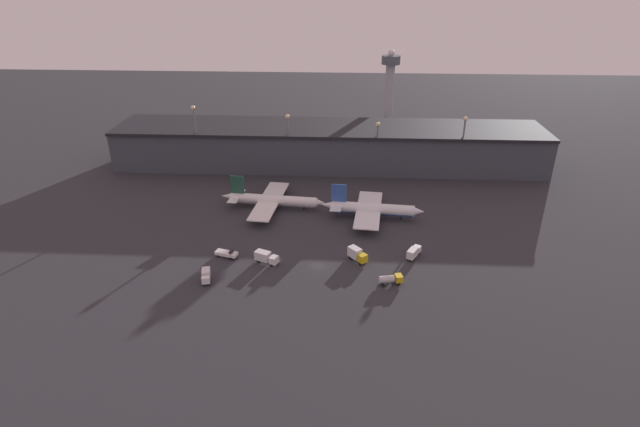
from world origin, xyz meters
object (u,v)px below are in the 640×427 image
service_vehicle_0 (227,254)px  airplane_0 (272,200)px  service_vehicle_2 (414,252)px  service_vehicle_3 (206,275)px  service_vehicle_1 (266,257)px  service_vehicle_4 (391,279)px  control_tower (389,87)px  airplane_1 (371,209)px  service_vehicle_5 (357,254)px

service_vehicle_0 → airplane_0: bearing=92.0°
service_vehicle_0 → service_vehicle_2: 55.52m
service_vehicle_3 → service_vehicle_1: bearing=112.5°
service_vehicle_2 → service_vehicle_4: bearing=-179.4°
control_tower → service_vehicle_1: bearing=-108.9°
service_vehicle_0 → control_tower: bearing=82.3°
service_vehicle_4 → airplane_1: bearing=82.5°
service_vehicle_1 → service_vehicle_2: 43.62m
service_vehicle_2 → airplane_0: bearing=84.7°
airplane_1 → service_vehicle_0: size_ratio=5.01×
service_vehicle_5 → service_vehicle_1: bearing=-125.7°
airplane_0 → service_vehicle_1: (3.29, -37.09, -1.16)m
service_vehicle_0 → service_vehicle_5: size_ratio=1.12×
airplane_1 → service_vehicle_2: 28.32m
airplane_1 → service_vehicle_4: bearing=-79.2°
service_vehicle_1 → airplane_1: bearing=68.5°
airplane_0 → service_vehicle_4: (38.77, -46.24, -1.47)m
control_tower → service_vehicle_5: bearing=-97.8°
service_vehicle_2 → service_vehicle_1: bearing=126.0°
airplane_1 → control_tower: bearing=88.6°
service_vehicle_1 → service_vehicle_3: (-14.92, -10.33, -0.13)m
service_vehicle_0 → service_vehicle_1: (12.14, -2.54, 0.72)m
airplane_1 → service_vehicle_4: (3.72, -40.22, -1.74)m
airplane_1 → service_vehicle_3: size_ratio=6.44×
service_vehicle_4 → service_vehicle_5: 14.89m
service_vehicle_0 → service_vehicle_1: size_ratio=0.96×
service_vehicle_3 → service_vehicle_4: 50.41m
airplane_0 → service_vehicle_5: (29.78, -34.38, -0.98)m
airplane_0 → service_vehicle_2: 56.45m
service_vehicle_1 → service_vehicle_4: size_ratio=1.11×
service_vehicle_1 → service_vehicle_4: bearing=9.7°
airplane_0 → airplane_1: airplane_1 is taller
airplane_0 → service_vehicle_1: size_ratio=5.11×
service_vehicle_3 → service_vehicle_4: size_ratio=0.83×
service_vehicle_4 → service_vehicle_3: bearing=168.6°
airplane_0 → service_vehicle_2: bearing=-28.8°
service_vehicle_1 → service_vehicle_5: bearing=30.0°
airplane_1 → service_vehicle_2: airplane_1 is taller
service_vehicle_0 → service_vehicle_3: 13.18m
service_vehicle_2 → service_vehicle_5: size_ratio=1.06×
airplane_0 → service_vehicle_4: airplane_0 is taller
airplane_1 → service_vehicle_1: size_ratio=4.79×
airplane_0 → service_vehicle_0: 35.71m
service_vehicle_3 → service_vehicle_2: bearing=92.8°
service_vehicle_2 → control_tower: 123.37m
airplane_0 → service_vehicle_4: size_ratio=5.68×
service_vehicle_0 → service_vehicle_2: size_ratio=1.05×
airplane_1 → service_vehicle_5: size_ratio=5.60×
airplane_1 → service_vehicle_2: bearing=-60.4°
airplane_0 → control_tower: 103.14m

